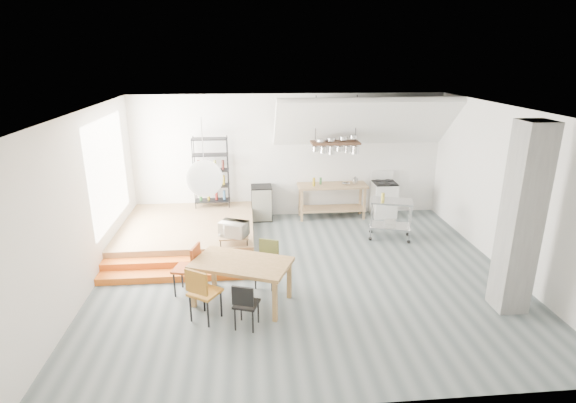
{
  "coord_description": "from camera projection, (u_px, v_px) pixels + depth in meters",
  "views": [
    {
      "loc": [
        -1.06,
        -7.91,
        4.16
      ],
      "look_at": [
        -0.27,
        0.8,
        1.26
      ],
      "focal_mm": 28.0,
      "sensor_mm": 36.0,
      "label": 1
    }
  ],
  "objects": [
    {
      "name": "paper_lantern",
      "position": [
        205.0,
        178.0,
        7.37
      ],
      "size": [
        0.6,
        0.6,
        0.6
      ],
      "primitive_type": "sphere",
      "color": "white",
      "rests_on": "ceiling"
    },
    {
      "name": "chair_black",
      "position": [
        245.0,
        302.0,
        6.97
      ],
      "size": [
        0.46,
        0.46,
        0.79
      ],
      "rotation": [
        0.0,
        0.0,
        2.82
      ],
      "color": "black",
      "rests_on": "ground"
    },
    {
      "name": "wall_back",
      "position": [
        289.0,
        156.0,
        11.68
      ],
      "size": [
        8.0,
        0.04,
        3.2
      ],
      "primitive_type": "cube",
      "color": "silver",
      "rests_on": "ground"
    },
    {
      "name": "floor",
      "position": [
        305.0,
        274.0,
        8.87
      ],
      "size": [
        8.0,
        8.0,
        0.0
      ],
      "primitive_type": "plane",
      "color": "#505A5C",
      "rests_on": "ground"
    },
    {
      "name": "slope_ceiling",
      "position": [
        364.0,
        122.0,
        10.97
      ],
      "size": [
        4.4,
        1.44,
        1.32
      ],
      "primitive_type": "cube",
      "rotation": [
        -0.73,
        0.0,
        0.0
      ],
      "color": "white",
      "rests_on": "wall_back"
    },
    {
      "name": "microwave",
      "position": [
        234.0,
        229.0,
        9.24
      ],
      "size": [
        0.66,
        0.57,
        0.31
      ],
      "primitive_type": "imported",
      "rotation": [
        0.0,
        0.0,
        -0.44
      ],
      "color": "beige",
      "rests_on": "microwave_shelf"
    },
    {
      "name": "wire_shelving",
      "position": [
        211.0,
        171.0,
        11.31
      ],
      "size": [
        0.88,
        0.38,
        1.8
      ],
      "color": "black",
      "rests_on": "platform"
    },
    {
      "name": "concrete_column",
      "position": [
        521.0,
        220.0,
        7.24
      ],
      "size": [
        0.5,
        0.5,
        3.2
      ],
      "primitive_type": "cube",
      "color": "slate",
      "rests_on": "ground"
    },
    {
      "name": "platform",
      "position": [
        189.0,
        231.0,
        10.49
      ],
      "size": [
        3.0,
        3.0,
        0.4
      ],
      "primitive_type": "cube",
      "color": "#99764C",
      "rests_on": "ground"
    },
    {
      "name": "ceiling",
      "position": [
        308.0,
        110.0,
        7.87
      ],
      "size": [
        8.0,
        7.0,
        0.02
      ],
      "primitive_type": "cube",
      "color": "white",
      "rests_on": "wall_back"
    },
    {
      "name": "pot_rack",
      "position": [
        336.0,
        146.0,
        11.12
      ],
      "size": [
        1.2,
        0.5,
        1.43
      ],
      "color": "#3B2317",
      "rests_on": "ceiling"
    },
    {
      "name": "bowl",
      "position": [
        346.0,
        184.0,
        11.64
      ],
      "size": [
        0.25,
        0.25,
        0.05
      ],
      "primitive_type": "imported",
      "rotation": [
        0.0,
        0.0,
        -0.27
      ],
      "color": "silver",
      "rests_on": "kitchen_counter"
    },
    {
      "name": "step_lower",
      "position": [
        177.0,
        275.0,
        8.69
      ],
      "size": [
        3.0,
        0.35,
        0.13
      ],
      "primitive_type": "cube",
      "color": "orange",
      "rests_on": "ground"
    },
    {
      "name": "wall_right",
      "position": [
        510.0,
        192.0,
        8.72
      ],
      "size": [
        0.04,
        7.0,
        3.2
      ],
      "primitive_type": "cube",
      "color": "silver",
      "rests_on": "ground"
    },
    {
      "name": "chair_olive",
      "position": [
        267.0,
        259.0,
        8.34
      ],
      "size": [
        0.51,
        0.51,
        0.87
      ],
      "rotation": [
        0.0,
        0.0,
        -0.37
      ],
      "color": "olive",
      "rests_on": "ground"
    },
    {
      "name": "wall_left",
      "position": [
        85.0,
        203.0,
        8.03
      ],
      "size": [
        0.04,
        7.0,
        3.2
      ],
      "primitive_type": "cube",
      "color": "silver",
      "rests_on": "ground"
    },
    {
      "name": "mini_fridge",
      "position": [
        262.0,
        203.0,
        11.69
      ],
      "size": [
        0.53,
        0.53,
        0.9
      ],
      "primitive_type": "cube",
      "color": "black",
      "rests_on": "ground"
    },
    {
      "name": "kitchen_counter",
      "position": [
        332.0,
        195.0,
        11.75
      ],
      "size": [
        1.8,
        0.6,
        0.91
      ],
      "color": "#99764C",
      "rests_on": "ground"
    },
    {
      "name": "window_pane",
      "position": [
        109.0,
        172.0,
        9.38
      ],
      "size": [
        0.02,
        2.5,
        2.2
      ],
      "primitive_type": "cube",
      "color": "white",
      "rests_on": "wall_left"
    },
    {
      "name": "dining_table",
      "position": [
        241.0,
        266.0,
        7.67
      ],
      "size": [
        1.87,
        1.48,
        0.78
      ],
      "rotation": [
        0.0,
        0.0,
        -0.39
      ],
      "color": "olive",
      "rests_on": "ground"
    },
    {
      "name": "stove",
      "position": [
        384.0,
        199.0,
        11.92
      ],
      "size": [
        0.6,
        0.6,
        1.18
      ],
      "color": "white",
      "rests_on": "ground"
    },
    {
      "name": "step_upper",
      "position": [
        179.0,
        264.0,
        9.0
      ],
      "size": [
        3.0,
        0.35,
        0.27
      ],
      "primitive_type": "cube",
      "color": "orange",
      "rests_on": "ground"
    },
    {
      "name": "rolling_cart",
      "position": [
        391.0,
        214.0,
        10.42
      ],
      "size": [
        1.05,
        0.77,
        0.93
      ],
      "rotation": [
        0.0,
        0.0,
        -0.29
      ],
      "color": "silver",
      "rests_on": "ground"
    },
    {
      "name": "chair_mustard",
      "position": [
        202.0,
        290.0,
        7.14
      ],
      "size": [
        0.6,
        0.6,
        0.96
      ],
      "rotation": [
        0.0,
        0.0,
        2.56
      ],
      "color": "#AD6C1D",
      "rests_on": "ground"
    },
    {
      "name": "microwave_shelf",
      "position": [
        234.0,
        236.0,
        9.29
      ],
      "size": [
        0.6,
        0.4,
        0.16
      ],
      "color": "#99764C",
      "rests_on": "platform"
    },
    {
      "name": "chair_red",
      "position": [
        190.0,
        265.0,
        8.0
      ],
      "size": [
        0.52,
        0.52,
        0.94
      ],
      "rotation": [
        0.0,
        0.0,
        -1.82
      ],
      "color": "#A74217",
      "rests_on": "ground"
    }
  ]
}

